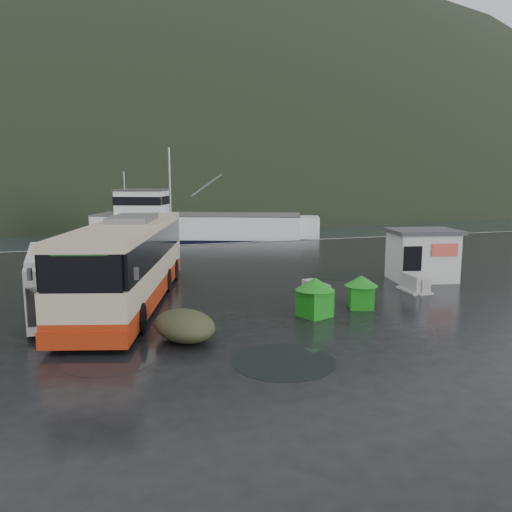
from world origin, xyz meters
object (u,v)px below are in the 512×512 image
object	(u,v)px
waste_bin_right	(360,308)
jersey_barrier_c	(412,291)
jersey_barrier_b	(418,292)
fishing_trawler	(198,232)
dome_tent	(185,340)
waste_bin_left	(314,316)
jersey_barrier_a	(316,301)
coach_bus	(131,302)
white_van	(60,316)
ticket_kiosk	(421,280)

from	to	relation	value
waste_bin_right	jersey_barrier_c	size ratio (longest dim) A/B	0.84
jersey_barrier_b	fishing_trawler	size ratio (longest dim) A/B	0.06
waste_bin_right	dome_tent	world-z (taller)	waste_bin_right
waste_bin_left	jersey_barrier_a	bearing A→B (deg)	64.94
waste_bin_right	jersey_barrier_a	bearing A→B (deg)	130.43
fishing_trawler	waste_bin_right	bearing A→B (deg)	-66.98
waste_bin_left	waste_bin_right	xyz separation A→B (m)	(2.41, 0.58, 0.00)
jersey_barrier_b	fishing_trawler	world-z (taller)	fishing_trawler
dome_tent	waste_bin_right	bearing A→B (deg)	13.88
waste_bin_right	jersey_barrier_b	xyz separation A→B (m)	(4.22, 1.87, 0.00)
coach_bus	dome_tent	world-z (taller)	coach_bus
jersey_barrier_a	jersey_barrier_b	distance (m)	5.60
coach_bus	waste_bin_left	bearing A→B (deg)	-17.18
white_van	jersey_barrier_b	bearing A→B (deg)	-7.23
waste_bin_left	waste_bin_right	world-z (taller)	waste_bin_left
waste_bin_right	dome_tent	bearing A→B (deg)	-166.12
jersey_barrier_b	white_van	bearing A→B (deg)	177.46
waste_bin_left	dome_tent	bearing A→B (deg)	-165.94
waste_bin_left	coach_bus	bearing A→B (deg)	147.17
dome_tent	jersey_barrier_a	xyz separation A→B (m)	(6.53, 3.57, 0.00)
waste_bin_left	jersey_barrier_c	world-z (taller)	waste_bin_left
jersey_barrier_b	fishing_trawler	distance (m)	30.10
jersey_barrier_b	coach_bus	bearing A→B (deg)	171.40
jersey_barrier_a	jersey_barrier_c	world-z (taller)	jersey_barrier_a
ticket_kiosk	fishing_trawler	xyz separation A→B (m)	(-7.12, 27.25, 0.00)
coach_bus	white_van	size ratio (longest dim) A/B	2.09
white_van	jersey_barrier_a	xyz separation A→B (m)	(10.90, -0.99, 0.00)
waste_bin_right	ticket_kiosk	world-z (taller)	ticket_kiosk
coach_bus	jersey_barrier_b	distance (m)	13.77
waste_bin_left	waste_bin_right	distance (m)	2.47
jersey_barrier_c	fishing_trawler	xyz separation A→B (m)	(-5.07, 29.45, 0.00)
coach_bus	jersey_barrier_b	xyz separation A→B (m)	(13.61, -2.06, 0.00)
white_van	dome_tent	world-z (taller)	white_van
waste_bin_right	jersey_barrier_b	world-z (taller)	waste_bin_right
dome_tent	jersey_barrier_b	size ratio (longest dim) A/B	1.78
dome_tent	fishing_trawler	size ratio (longest dim) A/B	0.11
waste_bin_right	white_van	bearing A→B (deg)	168.03
waste_bin_right	jersey_barrier_c	xyz separation A→B (m)	(4.02, 2.06, 0.00)
coach_bus	waste_bin_right	xyz separation A→B (m)	(9.39, -3.93, 0.00)
white_van	waste_bin_left	size ratio (longest dim) A/B	4.08
coach_bus	fishing_trawler	size ratio (longest dim) A/B	0.56
coach_bus	white_van	distance (m)	3.18
white_van	dome_tent	distance (m)	6.32
waste_bin_right	jersey_barrier_a	world-z (taller)	waste_bin_right
dome_tent	coach_bus	bearing A→B (deg)	104.10
coach_bus	waste_bin_right	bearing A→B (deg)	-7.06
white_van	jersey_barrier_a	world-z (taller)	white_van
waste_bin_left	fishing_trawler	bearing A→B (deg)	87.59
coach_bus	ticket_kiosk	world-z (taller)	coach_bus
dome_tent	jersey_barrier_b	distance (m)	12.72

